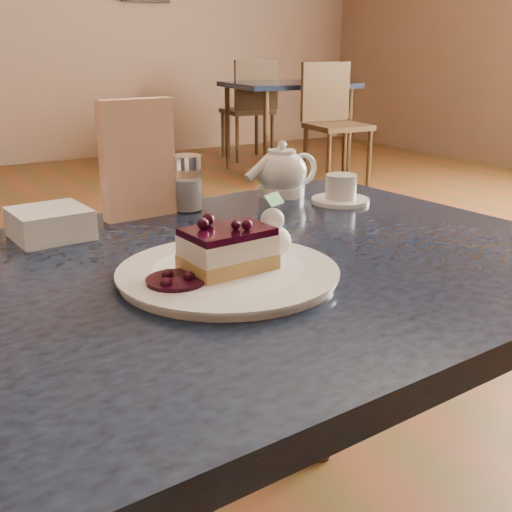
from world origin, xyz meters
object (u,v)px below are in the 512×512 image
dessert_plate (228,274)px  tea_set (293,177)px  cheesecake_slice (228,249)px  bg_table_far_right (287,162)px  main_table (211,318)px

dessert_plate → tea_set: tea_set is taller
dessert_plate → cheesecake_slice: size_ratio=2.40×
cheesecake_slice → tea_set: 0.48m
cheesecake_slice → bg_table_far_right: size_ratio=0.07×
tea_set → bg_table_far_right: 4.01m
dessert_plate → main_table: bearing=94.6°
tea_set → bg_table_far_right: tea_set is taller
main_table → tea_set: tea_set is taller
tea_set → bg_table_far_right: (2.19, 3.30, -0.66)m
main_table → dessert_plate: dessert_plate is taller
main_table → tea_set: size_ratio=5.33×
tea_set → bg_table_far_right: size_ratio=0.13×
cheesecake_slice → bg_table_far_right: bearing=50.7°
bg_table_far_right → tea_set: bearing=-116.8°
dessert_plate → bg_table_far_right: dessert_plate is taller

